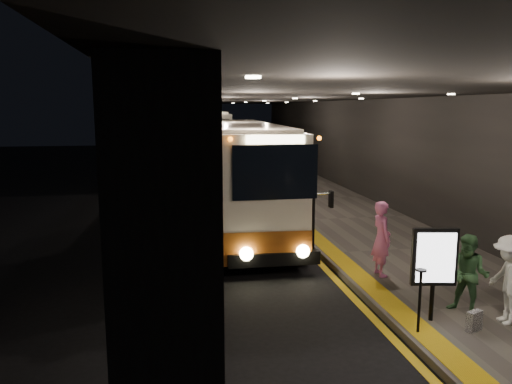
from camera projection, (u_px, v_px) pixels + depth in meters
ground at (234, 274)px, 12.25m from camera, size 90.00×90.00×0.00m
lane_line_white at (162, 229)px, 16.81m from camera, size 0.12×50.00×0.01m
kerb_stripe_yellow at (282, 224)px, 17.49m from camera, size 0.18×50.00×0.01m
sidewalk at (348, 220)px, 17.88m from camera, size 4.50×50.00×0.15m
tactile_strip at (296, 220)px, 17.55m from camera, size 0.50×50.00×0.01m
terminal_wall at (410, 138)px, 17.77m from camera, size 0.10×50.00×6.00m
support_columns at (169, 168)px, 15.52m from camera, size 0.80×24.80×4.40m
canopy at (288, 91)px, 16.76m from camera, size 9.00×50.00×0.40m
coach_main at (242, 179)px, 16.88m from camera, size 2.77×11.13×3.44m
coach_second at (208, 144)px, 31.26m from camera, size 3.26×12.01×3.73m
coach_third at (201, 137)px, 40.72m from camera, size 3.16×11.53×3.58m
passenger_boarding at (381, 238)px, 11.63m from camera, size 0.44×0.65×1.77m
passenger_waiting_green at (469, 275)px, 9.43m from camera, size 0.84×0.87×1.55m
passenger_waiting_white at (509, 280)px, 9.01m from camera, size 0.61×1.11×1.64m
bag_polka at (474, 321)px, 8.78m from camera, size 0.33×0.24×0.37m
info_sign at (434, 259)px, 9.06m from camera, size 0.83×0.25×1.75m
stanchion_post at (420, 302)px, 8.65m from camera, size 0.05×0.05×1.14m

